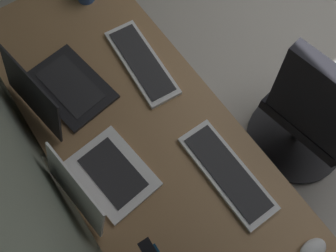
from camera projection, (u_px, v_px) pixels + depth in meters
desk at (158, 162)px, 1.39m from camera, size 1.99×0.68×0.73m
drawer_pedestal at (103, 110)px, 1.84m from camera, size 0.40×0.51×0.69m
laptop_leftmost at (99, 180)px, 1.24m from camera, size 0.34×0.32×0.22m
laptop_left at (56, 89)px, 1.39m from camera, size 0.39×0.34×0.23m
keyboard_main at (227, 173)px, 1.30m from camera, size 0.42×0.15×0.02m
keyboard_spare at (142, 62)px, 1.49m from camera, size 0.43×0.17×0.02m
mouse_main at (313, 250)px, 1.18m from camera, size 0.06×0.10×0.03m
office_chair at (313, 115)px, 1.70m from camera, size 0.56×0.58×0.97m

